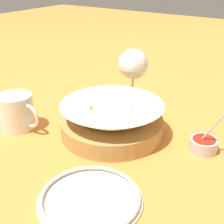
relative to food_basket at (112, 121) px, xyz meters
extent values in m
plane|color=orange|center=(-0.01, 0.02, -0.04)|extent=(4.00, 4.00, 0.00)
cylinder|color=#B2894C|center=(0.00, 0.00, -0.02)|extent=(0.27, 0.27, 0.04)
cone|color=beige|center=(0.00, 0.00, 0.01)|extent=(0.27, 0.27, 0.08)
cylinder|color=#3D842D|center=(0.00, 0.00, -0.01)|extent=(0.20, 0.20, 0.01)
pyramid|color=#B77A38|center=(0.06, 0.00, 0.02)|extent=(0.05, 0.07, 0.06)
pyramid|color=#B77A38|center=(-0.02, 0.05, 0.02)|extent=(0.09, 0.08, 0.05)
pyramid|color=#B77A38|center=(-0.03, -0.05, 0.03)|extent=(0.08, 0.07, 0.07)
cylinder|color=#B7B7BC|center=(0.23, 0.06, -0.02)|extent=(0.07, 0.07, 0.03)
cylinder|color=red|center=(0.23, 0.06, -0.02)|extent=(0.05, 0.05, 0.02)
cylinder|color=#B7B7BC|center=(0.24, 0.06, 0.02)|extent=(0.06, 0.01, 0.10)
cylinder|color=silver|center=(-0.06, 0.20, -0.04)|extent=(0.06, 0.06, 0.00)
cylinder|color=silver|center=(-0.06, 0.20, 0.01)|extent=(0.01, 0.01, 0.09)
sphere|color=silver|center=(-0.06, 0.20, 0.09)|extent=(0.09, 0.09, 0.09)
sphere|color=#E5B77F|center=(-0.06, 0.20, 0.08)|extent=(0.06, 0.06, 0.06)
cylinder|color=silver|center=(-0.23, -0.12, 0.01)|extent=(0.09, 0.09, 0.10)
cylinder|color=orange|center=(-0.23, -0.12, 0.00)|extent=(0.08, 0.08, 0.07)
torus|color=silver|center=(-0.18, -0.12, 0.01)|extent=(0.07, 0.01, 0.07)
cylinder|color=silver|center=(0.11, -0.24, -0.03)|extent=(0.20, 0.20, 0.01)
torus|color=silver|center=(0.11, -0.24, -0.03)|extent=(0.19, 0.19, 0.01)
camera|label=1|loc=(0.40, -0.59, 0.37)|focal=50.00mm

